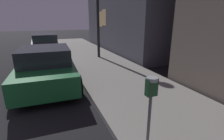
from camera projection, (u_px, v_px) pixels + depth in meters
sidewalk at (167, 113)px, 4.16m from camera, size 3.20×36.00×0.15m
parking_meter at (151, 95)px, 2.74m from camera, size 0.19×0.19×1.30m
car_green at (47, 67)px, 5.99m from camera, size 2.22×4.19×1.43m
car_white at (45, 44)px, 11.62m from camera, size 2.10×4.37×1.43m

